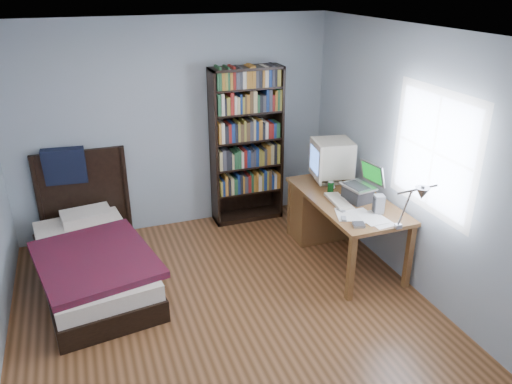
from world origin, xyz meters
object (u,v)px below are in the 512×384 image
(desk_lamp, at_px, (419,197))
(soda_can, at_px, (331,187))
(bed, at_px, (92,257))
(laptop, at_px, (359,190))
(keyboard, at_px, (339,201))
(speaker, at_px, (379,204))
(desk, at_px, (327,209))
(crt_monitor, at_px, (331,158))
(bookshelf, at_px, (247,146))

(desk_lamp, bearing_deg, soda_can, 93.50)
(desk_lamp, relative_size, bed, 0.29)
(laptop, bearing_deg, keyboard, 173.04)
(keyboard, distance_m, speaker, 0.44)
(bed, bearing_deg, laptop, -12.69)
(desk, height_order, bed, bed)
(bed, bearing_deg, crt_monitor, -1.07)
(desk, height_order, desk_lamp, desk_lamp)
(speaker, bearing_deg, desk_lamp, -87.14)
(bookshelf, bearing_deg, crt_monitor, -50.39)
(speaker, relative_size, soda_can, 1.59)
(laptop, distance_m, keyboard, 0.24)
(desk, bearing_deg, desk_lamp, -90.39)
(keyboard, height_order, bed, bed)
(desk, relative_size, laptop, 3.74)
(desk, relative_size, bookshelf, 0.79)
(keyboard, relative_size, bed, 0.19)
(bookshelf, distance_m, bed, 2.23)
(bed, bearing_deg, speaker, -18.95)
(speaker, bearing_deg, bed, 173.51)
(crt_monitor, xyz_separation_m, bed, (-2.66, 0.05, -0.75))
(crt_monitor, distance_m, bookshelf, 1.10)
(keyboard, relative_size, soda_can, 3.40)
(crt_monitor, bearing_deg, desk, -127.76)
(bookshelf, bearing_deg, soda_can, -62.88)
(speaker, relative_size, bookshelf, 0.10)
(laptop, height_order, desk_lamp, desk_lamp)
(keyboard, bearing_deg, speaker, -50.87)
(soda_can, bearing_deg, keyboard, -99.45)
(desk_lamp, bearing_deg, bed, 147.78)
(desk, bearing_deg, keyboard, -105.65)
(keyboard, relative_size, speaker, 2.14)
(desk, distance_m, keyboard, 0.60)
(keyboard, distance_m, bed, 2.60)
(desk_lamp, height_order, bookshelf, bookshelf)
(desk_lamp, bearing_deg, desk, 89.61)
(crt_monitor, distance_m, keyboard, 0.62)
(desk_lamp, distance_m, bookshelf, 2.54)
(laptop, height_order, keyboard, laptop)
(laptop, relative_size, speaker, 2.14)
(desk, height_order, crt_monitor, crt_monitor)
(speaker, relative_size, bed, 0.09)
(crt_monitor, bearing_deg, desk_lamp, -91.75)
(speaker, bearing_deg, laptop, 106.59)
(crt_monitor, bearing_deg, laptop, -85.17)
(laptop, bearing_deg, desk_lamp, -95.29)
(desk, distance_m, laptop, 0.67)
(speaker, xyz_separation_m, soda_can, (-0.20, 0.62, -0.04))
(desk, height_order, speaker, speaker)
(laptop, relative_size, keyboard, 1.00)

